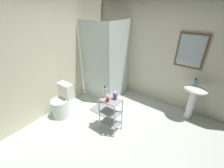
{
  "coord_description": "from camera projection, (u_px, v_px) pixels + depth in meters",
  "views": [
    {
      "loc": [
        1.04,
        -1.58,
        2.3
      ],
      "look_at": [
        -0.43,
        0.4,
        0.94
      ],
      "focal_mm": 23.3,
      "sensor_mm": 36.0,
      "label": 1
    }
  ],
  "objects": [
    {
      "name": "shower_stall",
      "position": [
        107.0,
        80.0,
        4.02
      ],
      "size": [
        0.92,
        0.92,
        2.0
      ],
      "color": "white",
      "rests_on": "ground_plane"
    },
    {
      "name": "bath_mat",
      "position": [
        104.0,
        110.0,
        3.58
      ],
      "size": [
        0.6,
        0.4,
        0.02
      ],
      "primitive_type": "cube",
      "color": "gray",
      "rests_on": "ground_plane"
    },
    {
      "name": "pedestal_sink",
      "position": [
        194.0,
        97.0,
        3.08
      ],
      "size": [
        0.46,
        0.37,
        0.81
      ],
      "color": "white",
      "rests_on": "ground_plane"
    },
    {
      "name": "sink_faucet",
      "position": [
        198.0,
        83.0,
        3.03
      ],
      "size": [
        0.03,
        0.03,
        0.1
      ],
      "primitive_type": "cylinder",
      "color": "silver",
      "rests_on": "pedestal_sink"
    },
    {
      "name": "conditioner_bottle_purple",
      "position": [
        115.0,
        96.0,
        2.68
      ],
      "size": [
        0.08,
        0.08,
        0.16
      ],
      "color": "#824BA0",
      "rests_on": "storage_cart"
    },
    {
      "name": "hand_soap_bottle",
      "position": [
        195.0,
        83.0,
        2.98
      ],
      "size": [
        0.05,
        0.05,
        0.18
      ],
      "color": "#389ED1",
      "rests_on": "pedestal_sink"
    },
    {
      "name": "toilet",
      "position": [
        62.0,
        103.0,
        3.31
      ],
      "size": [
        0.37,
        0.49,
        0.76
      ],
      "color": "white",
      "rests_on": "ground_plane"
    },
    {
      "name": "lotion_bottle_white",
      "position": [
        105.0,
        92.0,
        2.73
      ],
      "size": [
        0.07,
        0.07,
        0.24
      ],
      "color": "white",
      "rests_on": "storage_cart"
    },
    {
      "name": "ground_plane",
      "position": [
        118.0,
        142.0,
        2.77
      ],
      "size": [
        4.2,
        4.2,
        0.02
      ],
      "primitive_type": "cube",
      "color": "silver"
    },
    {
      "name": "wall_back",
      "position": [
        163.0,
        54.0,
        3.45
      ],
      "size": [
        4.2,
        0.14,
        2.5
      ],
      "color": "beige",
      "rests_on": "ground_plane"
    },
    {
      "name": "wall_left",
      "position": [
        48.0,
        60.0,
        3.13
      ],
      "size": [
        0.1,
        4.2,
        2.5
      ],
      "primitive_type": "cube",
      "color": "beige",
      "rests_on": "ground_plane"
    },
    {
      "name": "storage_cart",
      "position": [
        111.0,
        113.0,
        2.85
      ],
      "size": [
        0.38,
        0.28,
        0.74
      ],
      "color": "silver",
      "rests_on": "ground_plane"
    },
    {
      "name": "rinse_cup",
      "position": [
        108.0,
        99.0,
        2.63
      ],
      "size": [
        0.06,
        0.06,
        0.1
      ],
      "primitive_type": "cylinder",
      "color": "#B24742",
      "rests_on": "storage_cart"
    }
  ]
}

